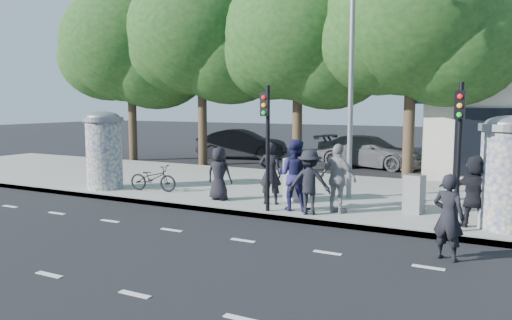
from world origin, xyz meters
The scene contains 26 objects.
ground centered at (0.00, 0.00, 0.00)m, with size 120.00×120.00×0.00m, color black.
sidewalk centered at (0.00, 7.50, 0.07)m, with size 40.00×8.00×0.15m, color gray.
curb centered at (0.00, 3.55, 0.07)m, with size 40.00×0.10×0.16m, color slate.
lane_dash_near centered at (0.00, -2.20, 0.00)m, with size 32.00×0.12×0.01m, color silver.
lane_dash_far centered at (0.00, 1.40, 0.00)m, with size 32.00×0.12×0.01m, color silver.
ad_column_left centered at (-7.20, 4.50, 1.54)m, with size 1.36×1.36×2.65m.
ad_column_right centered at (5.20, 4.70, 1.54)m, with size 1.36×1.36×2.65m.
traffic_pole_near centered at (-0.60, 3.79, 2.23)m, with size 0.22×0.31×3.40m.
traffic_pole_far centered at (4.20, 3.79, 2.23)m, with size 0.22×0.31×3.40m.
street_lamp centered at (0.80, 6.63, 4.79)m, with size 0.25×0.93×8.00m.
tree_far_left centered at (-13.00, 12.50, 6.19)m, with size 7.20×7.20×9.26m.
tree_mid_left centered at (-8.50, 12.50, 6.50)m, with size 7.20×7.20×9.57m.
tree_near_left centered at (-3.50, 12.70, 6.06)m, with size 6.80×6.80×8.97m.
tree_center centered at (1.50, 12.30, 6.31)m, with size 7.00×7.00×9.30m.
ped_a centered at (-2.60, 4.56, 0.96)m, with size 0.79×0.51×1.61m, color black.
ped_b centered at (-0.94, 4.72, 1.06)m, with size 0.66×0.43×1.81m, color black.
ped_c centered at (0.00, 4.28, 1.13)m, with size 0.95×0.74×1.95m, color navy.
ped_d centered at (0.55, 4.00, 1.01)m, with size 1.11×0.64×1.72m, color black.
ped_e centered at (1.17, 4.51, 1.08)m, with size 1.09×0.62×1.86m, color gray.
ped_f centered at (4.54, 4.54, 1.02)m, with size 1.61×0.58×1.73m, color black.
man_road centered at (4.24, 2.08, 0.86)m, with size 0.63×0.41×1.72m, color black.
bicycle centered at (-5.37, 4.83, 0.59)m, with size 1.67×0.58×0.88m, color black.
cabinet_left centered at (-0.53, 5.58, 0.79)m, with size 0.61×0.45×1.28m, color gray.
cabinet_right centered at (2.99, 5.44, 0.66)m, with size 0.49×0.36×1.03m, color gray.
car_mid centered at (-8.22, 16.00, 0.81)m, with size 4.89×1.70×1.61m, color black.
car_right centered at (-0.97, 15.59, 0.76)m, with size 5.22×2.12×1.51m, color #595B60.
Camera 1 is at (5.35, -8.16, 3.09)m, focal length 35.00 mm.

